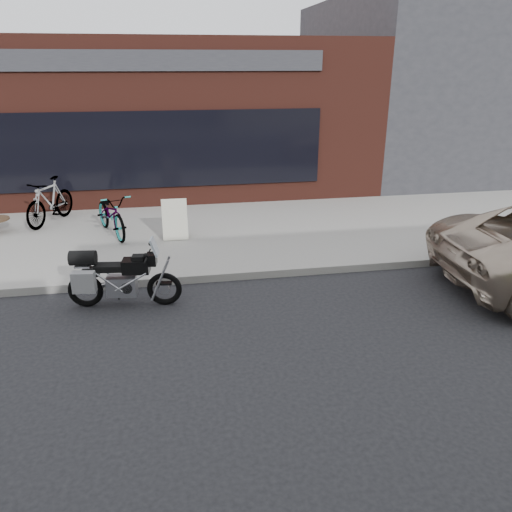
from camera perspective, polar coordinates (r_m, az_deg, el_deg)
name	(u,v)px	position (r m, az deg, el deg)	size (l,w,h in m)	color
ground	(286,419)	(6.08, 3.41, -18.13)	(120.00, 120.00, 0.00)	black
near_sidewalk	(220,228)	(12.22, -4.11, 3.18)	(44.00, 6.00, 0.15)	gray
storefront	(140,111)	(18.63, -13.09, 15.80)	(14.00, 10.07, 4.50)	#54241B
neighbour_building	(457,86)	(21.67, 22.04, 17.55)	(10.00, 10.00, 6.00)	#2C2C32
motorcycle	(116,278)	(8.60, -15.71, -2.42)	(1.90, 0.61, 1.20)	black
bicycle_front	(111,214)	(11.83, -16.21, 4.65)	(0.66, 1.88, 0.99)	gray
bicycle_rear	(50,201)	(13.20, -22.51, 5.81)	(0.52, 1.84, 1.10)	gray
sandwich_sign	(175,218)	(11.35, -9.27, 4.28)	(0.56, 0.51, 0.89)	beige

